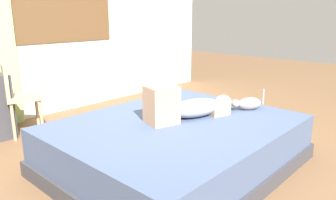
% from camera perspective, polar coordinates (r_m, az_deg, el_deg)
% --- Properties ---
extents(ground_plane, '(16.00, 16.00, 0.00)m').
position_cam_1_polar(ground_plane, '(3.19, 2.93, -11.14)').
color(ground_plane, brown).
extents(back_wall_with_window, '(6.40, 0.14, 2.90)m').
position_cam_1_polar(back_wall_with_window, '(4.91, -21.11, 14.51)').
color(back_wall_with_window, silver).
rests_on(back_wall_with_window, ground).
extents(bed, '(2.18, 1.77, 0.44)m').
position_cam_1_polar(bed, '(3.06, 1.50, -7.81)').
color(bed, '#38383D').
rests_on(bed, ground).
extents(person_lying, '(0.93, 0.49, 0.34)m').
position_cam_1_polar(person_lying, '(3.06, 3.44, -1.12)').
color(person_lying, '#8C939E').
rests_on(person_lying, bed).
extents(cat, '(0.31, 0.25, 0.21)m').
position_cam_1_polar(cat, '(3.42, 13.88, -0.60)').
color(cat, gray).
rests_on(cat, bed).
extents(chair_by_desk, '(0.47, 0.47, 0.86)m').
position_cam_1_polar(chair_by_desk, '(4.13, -25.14, 0.99)').
color(chair_by_desk, tan).
rests_on(chair_by_desk, ground).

